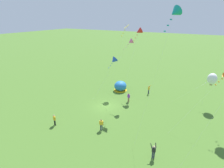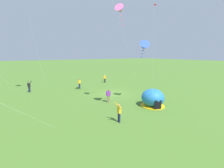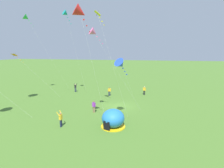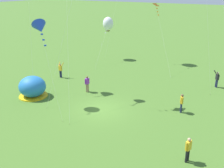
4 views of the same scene
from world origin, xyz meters
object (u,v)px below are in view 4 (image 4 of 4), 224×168
(person_center_field, at_px, (182,102))
(kite_white, at_px, (108,24))
(person_far_back, at_px, (87,83))
(kite_orange, at_px, (157,8))
(person_watching_sky, at_px, (60,70))
(popup_tent, at_px, (32,87))
(person_arms_raised, at_px, (217,79))
(kite_blue, at_px, (40,28))
(person_strolling, at_px, (188,148))

(person_center_field, xyz_separation_m, kite_white, (-15.07, 12.57, 4.22))
(person_far_back, xyz_separation_m, kite_orange, (1.84, 13.77, 6.73))
(person_watching_sky, bearing_deg, popup_tent, -76.38)
(popup_tent, bearing_deg, person_arms_raised, 37.79)
(person_far_back, relative_size, kite_orange, 0.21)
(kite_orange, distance_m, kite_blue, 18.29)
(person_watching_sky, bearing_deg, person_far_back, -21.22)
(popup_tent, distance_m, kite_blue, 6.47)
(person_watching_sky, bearing_deg, kite_blue, -59.63)
(person_center_field, bearing_deg, kite_orange, 120.66)
(person_watching_sky, bearing_deg, person_center_field, -6.86)
(popup_tent, xyz_separation_m, kite_white, (-1.21, 16.58, 4.18))
(person_watching_sky, bearing_deg, kite_orange, 58.08)
(kite_blue, bearing_deg, popup_tent, 169.69)
(kite_white, xyz_separation_m, kite_blue, (3.46, -16.99, 1.86))
(person_strolling, bearing_deg, popup_tent, 170.88)
(kite_blue, bearing_deg, person_strolling, -8.93)
(person_center_field, distance_m, kite_white, 20.07)
(kite_white, relative_size, kite_orange, 0.77)
(person_far_back, relative_size, kite_white, 0.26)
(popup_tent, bearing_deg, person_far_back, 43.01)
(kite_blue, bearing_deg, person_far_back, 67.01)
(person_watching_sky, relative_size, kite_white, 0.29)
(popup_tent, relative_size, person_far_back, 1.63)
(kite_white, height_order, kite_blue, kite_blue)
(kite_orange, bearing_deg, person_strolling, -62.73)
(person_arms_raised, relative_size, kite_white, 0.29)
(kite_white, relative_size, kite_blue, 0.83)
(person_strolling, bearing_deg, kite_white, 132.25)
(person_strolling, relative_size, kite_white, 0.26)
(person_far_back, bearing_deg, kite_orange, 82.39)
(person_arms_raised, distance_m, kite_white, 17.75)
(popup_tent, xyz_separation_m, person_arms_raised, (15.41, 11.95, 0.00))
(kite_blue, bearing_deg, person_center_field, 20.84)
(person_watching_sky, relative_size, kite_orange, 0.23)
(kite_white, bearing_deg, person_far_back, -67.88)
(person_far_back, height_order, person_center_field, same)
(person_far_back, bearing_deg, person_arms_raised, 35.76)
(kite_white, bearing_deg, popup_tent, -85.83)
(kite_white, bearing_deg, person_watching_sky, -91.11)
(person_strolling, relative_size, person_watching_sky, 0.91)
(kite_orange, bearing_deg, person_center_field, -59.34)
(person_center_field, distance_m, person_watching_sky, 15.39)
(person_far_back, height_order, person_strolling, same)
(person_strolling, distance_m, person_arms_raised, 14.58)
(person_strolling, height_order, kite_white, kite_white)
(person_arms_raised, xyz_separation_m, kite_orange, (-9.56, 5.56, 6.70))
(kite_white, xyz_separation_m, kite_orange, (7.06, 0.93, 2.52))
(popup_tent, distance_m, kite_orange, 19.64)
(person_watching_sky, bearing_deg, kite_white, 88.89)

